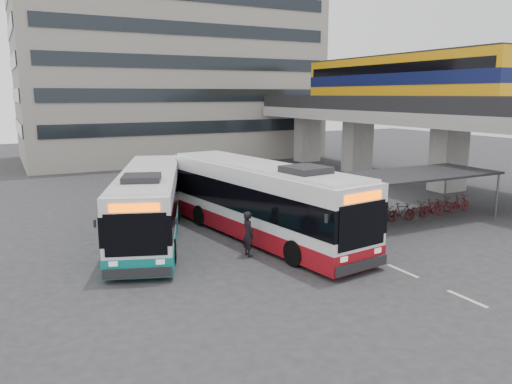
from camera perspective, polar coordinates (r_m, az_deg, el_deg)
name	(u,v)px	position (r m, az deg, el deg)	size (l,w,h in m)	color
ground	(306,258)	(21.00, 5.69, -7.56)	(120.00, 120.00, 0.00)	#28282B
viaduct	(403,100)	(40.53, 16.46, 10.01)	(8.00, 32.00, 9.68)	gray
bike_shelter	(408,196)	(28.12, 16.97, -0.45)	(10.00, 4.00, 2.54)	#595B60
office_block	(169,38)	(55.59, -9.91, 16.94)	(30.00, 15.00, 25.00)	gray
road_markings	(403,271)	(20.27, 16.41, -8.65)	(0.15, 7.60, 0.01)	beige
bus_main	(261,201)	(23.45, 0.56, -1.06)	(4.47, 13.06, 3.79)	white
bus_teal	(149,204)	(23.92, -12.12, -1.40)	(6.42, 11.97, 3.49)	white
pedestrian	(248,234)	(20.94, -0.89, -4.80)	(0.70, 0.46, 1.93)	black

